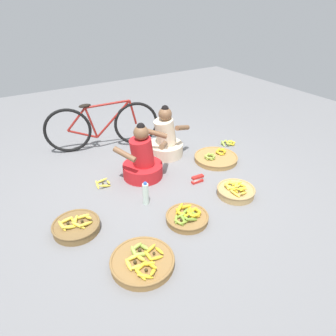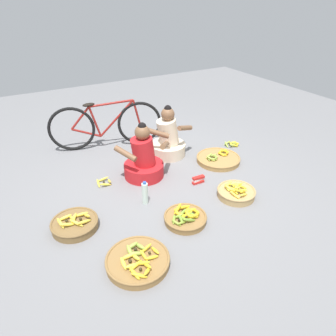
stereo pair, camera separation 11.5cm
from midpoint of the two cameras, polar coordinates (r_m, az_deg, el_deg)
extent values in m
plane|color=slate|center=(3.88, -2.39, -3.19)|extent=(10.00, 10.00, 0.00)
cylinder|color=red|center=(4.03, -5.52, -0.43)|extent=(0.52, 0.52, 0.18)
cylinder|color=red|center=(3.90, -5.72, 2.98)|extent=(0.33, 0.30, 0.39)
sphere|color=brown|center=(3.78, -5.92, 6.55)|extent=(0.19, 0.19, 0.19)
sphere|color=black|center=(3.75, -5.98, 7.61)|extent=(0.10, 0.10, 0.10)
cylinder|color=brown|center=(3.71, -8.96, 2.52)|extent=(0.22, 0.30, 0.16)
cylinder|color=brown|center=(3.89, -1.71, 4.25)|extent=(0.25, 0.28, 0.16)
cylinder|color=beige|center=(4.55, -1.24, 3.52)|extent=(0.52, 0.52, 0.18)
cylinder|color=beige|center=(4.43, -1.28, 6.71)|extent=(0.35, 0.29, 0.41)
sphere|color=brown|center=(4.33, -1.32, 10.00)|extent=(0.19, 0.19, 0.19)
sphere|color=black|center=(4.30, -1.33, 10.95)|extent=(0.10, 0.10, 0.10)
cylinder|color=brown|center=(4.20, -3.01, 6.43)|extent=(0.30, 0.22, 0.16)
cylinder|color=brown|center=(4.39, 1.95, 7.51)|extent=(0.31, 0.19, 0.16)
torus|color=black|center=(4.78, -18.83, 6.57)|extent=(0.67, 0.23, 0.68)
torus|color=black|center=(4.82, -6.64, 8.20)|extent=(0.67, 0.23, 0.68)
cylinder|color=maroon|center=(4.74, -10.87, 8.93)|extent=(0.54, 0.18, 0.55)
cylinder|color=maroon|center=(4.74, -14.77, 8.12)|extent=(0.15, 0.07, 0.49)
cylinder|color=maroon|center=(4.65, -11.91, 11.57)|extent=(0.64, 0.21, 0.08)
cylinder|color=maroon|center=(4.80, -16.25, 6.08)|extent=(0.41, 0.14, 0.18)
cylinder|color=maroon|center=(4.71, -17.39, 8.62)|extent=(0.31, 0.12, 0.35)
cylinder|color=maroon|center=(4.74, -7.26, 10.25)|extent=(0.12, 0.06, 0.38)
ellipsoid|color=black|center=(4.65, -15.96, 11.08)|extent=(0.18, 0.08, 0.05)
cylinder|color=olive|center=(2.87, -5.99, -17.12)|extent=(0.57, 0.57, 0.07)
torus|color=olive|center=(2.85, -6.03, -16.63)|extent=(0.58, 0.58, 0.02)
ellipsoid|color=yellow|center=(2.88, -2.83, -15.13)|extent=(0.04, 0.14, 0.05)
ellipsoid|color=yellow|center=(2.89, -4.52, -14.81)|extent=(0.13, 0.04, 0.08)
ellipsoid|color=yellow|center=(2.83, -4.86, -16.05)|extent=(0.04, 0.14, 0.06)
ellipsoid|color=yellow|center=(2.82, -3.33, -16.39)|extent=(0.13, 0.04, 0.05)
sphere|color=#382D19|center=(2.86, -3.84, -15.57)|extent=(0.03, 0.03, 0.03)
ellipsoid|color=#9EB747|center=(2.91, -5.64, -14.46)|extent=(0.07, 0.13, 0.06)
ellipsoid|color=#9EB747|center=(2.92, -7.10, -14.37)|extent=(0.13, 0.05, 0.06)
ellipsoid|color=#9EB747|center=(2.87, -7.53, -15.24)|extent=(0.04, 0.13, 0.09)
ellipsoid|color=#9EB747|center=(2.85, -6.24, -15.71)|extent=(0.13, 0.07, 0.07)
sphere|color=#382D19|center=(2.89, -6.50, -14.95)|extent=(0.04, 0.04, 0.04)
ellipsoid|color=yellow|center=(2.81, -6.33, -16.39)|extent=(0.05, 0.14, 0.09)
ellipsoid|color=yellow|center=(2.84, -7.77, -16.18)|extent=(0.14, 0.05, 0.06)
ellipsoid|color=yellow|center=(2.79, -8.57, -17.40)|extent=(0.04, 0.14, 0.06)
ellipsoid|color=yellow|center=(2.76, -6.88, -17.81)|extent=(0.14, 0.04, 0.06)
sphere|color=#382D19|center=(2.80, -7.40, -16.98)|extent=(0.03, 0.03, 0.03)
ellipsoid|color=yellow|center=(2.75, -4.22, -17.73)|extent=(0.05, 0.15, 0.09)
ellipsoid|color=yellow|center=(2.77, -5.02, -17.35)|extent=(0.13, 0.12, 0.09)
ellipsoid|color=yellow|center=(2.77, -6.32, -17.76)|extent=(0.15, 0.07, 0.05)
ellipsoid|color=yellow|center=(2.71, -6.48, -19.10)|extent=(0.06, 0.15, 0.06)
ellipsoid|color=yellow|center=(2.69, -5.56, -19.43)|extent=(0.14, 0.11, 0.07)
ellipsoid|color=yellow|center=(2.71, -4.05, -18.67)|extent=(0.13, 0.12, 0.08)
sphere|color=#382D19|center=(2.73, -5.38, -18.41)|extent=(0.03, 0.03, 0.03)
cylinder|color=brown|center=(3.33, -17.66, -10.47)|extent=(0.47, 0.47, 0.08)
torus|color=brown|center=(3.31, -17.78, -9.91)|extent=(0.48, 0.48, 0.02)
ellipsoid|color=yellow|center=(3.30, -15.64, -8.86)|extent=(0.06, 0.16, 0.10)
ellipsoid|color=yellow|center=(3.34, -16.68, -8.68)|extent=(0.16, 0.08, 0.07)
ellipsoid|color=yellow|center=(3.31, -17.88, -9.38)|extent=(0.12, 0.15, 0.06)
ellipsoid|color=yellow|center=(3.24, -17.39, -10.15)|extent=(0.13, 0.14, 0.08)
ellipsoid|color=yellow|center=(3.23, -16.00, -9.99)|extent=(0.16, 0.08, 0.07)
sphere|color=#382D19|center=(3.28, -16.71, -9.46)|extent=(0.03, 0.03, 0.03)
ellipsoid|color=yellow|center=(3.31, -18.15, -9.28)|extent=(0.06, 0.15, 0.08)
ellipsoid|color=yellow|center=(3.35, -19.35, -9.14)|extent=(0.14, 0.04, 0.06)
ellipsoid|color=yellow|center=(3.28, -20.11, -10.10)|extent=(0.07, 0.15, 0.09)
ellipsoid|color=yellow|center=(3.25, -18.94, -10.37)|extent=(0.15, 0.05, 0.07)
sphere|color=#382D19|center=(3.30, -19.12, -9.74)|extent=(0.03, 0.03, 0.03)
cylinder|color=#A87F47|center=(4.45, 8.17, 1.74)|extent=(0.61, 0.61, 0.07)
torus|color=#A87F47|center=(4.44, 8.20, 2.11)|extent=(0.62, 0.62, 0.02)
ellipsoid|color=gold|center=(4.57, 9.51, 3.20)|extent=(0.06, 0.13, 0.06)
ellipsoid|color=gold|center=(4.57, 9.05, 3.34)|extent=(0.12, 0.09, 0.07)
ellipsoid|color=gold|center=(4.55, 8.54, 3.22)|extent=(0.12, 0.08, 0.07)
ellipsoid|color=gold|center=(4.49, 8.71, 2.75)|extent=(0.06, 0.12, 0.05)
ellipsoid|color=gold|center=(4.48, 9.10, 2.65)|extent=(0.11, 0.10, 0.05)
ellipsoid|color=gold|center=(4.51, 9.76, 2.91)|extent=(0.12, 0.10, 0.07)
sphere|color=#382D19|center=(4.53, 9.12, 3.00)|extent=(0.03, 0.03, 0.03)
ellipsoid|color=#9EB747|center=(4.40, 7.55, 2.32)|extent=(0.05, 0.13, 0.06)
ellipsoid|color=#9EB747|center=(4.41, 7.11, 2.49)|extent=(0.12, 0.11, 0.08)
ellipsoid|color=#9EB747|center=(4.40, 6.50, 2.39)|extent=(0.13, 0.06, 0.07)
ellipsoid|color=#9EB747|center=(4.35, 6.37, 1.96)|extent=(0.07, 0.13, 0.05)
ellipsoid|color=#9EB747|center=(4.32, 6.89, 1.82)|extent=(0.10, 0.12, 0.08)
ellipsoid|color=#9EB747|center=(4.32, 7.33, 1.78)|extent=(0.13, 0.07, 0.07)
ellipsoid|color=#9EB747|center=(4.36, 7.77, 1.99)|extent=(0.12, 0.10, 0.07)
sphere|color=#382D19|center=(4.37, 7.06, 2.10)|extent=(0.03, 0.03, 0.03)
cylinder|color=tan|center=(3.75, 11.65, -4.39)|extent=(0.44, 0.44, 0.09)
torus|color=tan|center=(3.73, 11.72, -3.84)|extent=(0.46, 0.46, 0.02)
ellipsoid|color=yellow|center=(3.77, 12.57, -3.13)|extent=(0.06, 0.16, 0.05)
ellipsoid|color=yellow|center=(3.77, 11.69, -2.89)|extent=(0.15, 0.09, 0.07)
ellipsoid|color=yellow|center=(3.75, 11.09, -3.14)|extent=(0.16, 0.07, 0.06)
ellipsoid|color=yellow|center=(3.68, 11.24, -3.87)|extent=(0.04, 0.16, 0.06)
ellipsoid|color=yellow|center=(3.67, 12.39, -3.97)|extent=(0.15, 0.08, 0.09)
ellipsoid|color=yellow|center=(3.70, 12.93, -3.83)|extent=(0.15, 0.09, 0.06)
sphere|color=#382D19|center=(3.72, 11.97, -3.50)|extent=(0.03, 0.03, 0.03)
ellipsoid|color=yellow|center=(3.76, 11.43, -2.90)|extent=(0.04, 0.13, 0.08)
ellipsoid|color=yellow|center=(3.78, 10.75, -2.77)|extent=(0.12, 0.11, 0.06)
ellipsoid|color=yellow|center=(3.76, 10.20, -2.82)|extent=(0.13, 0.05, 0.07)
ellipsoid|color=yellow|center=(3.71, 10.05, -3.36)|extent=(0.07, 0.13, 0.06)
ellipsoid|color=yellow|center=(3.69, 10.41, -3.53)|extent=(0.08, 0.13, 0.08)
ellipsoid|color=yellow|center=(3.70, 11.36, -3.63)|extent=(0.13, 0.04, 0.06)
ellipsoid|color=yellow|center=(3.73, 11.66, -3.28)|extent=(0.12, 0.11, 0.08)
sphere|color=#382D19|center=(3.73, 10.82, -3.19)|extent=(0.03, 0.03, 0.03)
ellipsoid|color=yellow|center=(3.69, 12.88, -3.75)|extent=(0.03, 0.15, 0.09)
ellipsoid|color=yellow|center=(3.70, 11.49, -3.67)|extent=(0.15, 0.04, 0.07)
ellipsoid|color=yellow|center=(3.61, 11.43, -4.65)|extent=(0.05, 0.16, 0.05)
ellipsoid|color=yellow|center=(3.62, 12.99, -4.59)|extent=(0.15, 0.06, 0.07)
sphere|color=#382D19|center=(3.65, 12.12, -4.22)|extent=(0.03, 0.03, 0.03)
cylinder|color=olive|center=(3.30, 2.56, -9.39)|extent=(0.44, 0.44, 0.07)
torus|color=olive|center=(3.28, 2.58, -8.94)|extent=(0.46, 0.46, 0.02)
ellipsoid|color=gold|center=(3.30, 4.64, -8.01)|extent=(0.05, 0.13, 0.08)
ellipsoid|color=gold|center=(3.32, 3.58, -7.78)|extent=(0.13, 0.08, 0.06)
ellipsoid|color=gold|center=(3.29, 2.95, -8.09)|extent=(0.12, 0.11, 0.07)
ellipsoid|color=gold|center=(3.25, 3.12, -8.59)|extent=(0.05, 0.13, 0.08)
ellipsoid|color=gold|center=(3.25, 4.07, -8.88)|extent=(0.13, 0.08, 0.06)
ellipsoid|color=gold|center=(3.26, 4.63, -8.59)|extent=(0.13, 0.09, 0.07)
sphere|color=#382D19|center=(3.28, 3.83, -8.29)|extent=(0.04, 0.04, 0.04)
ellipsoid|color=gold|center=(3.33, 3.11, -7.70)|extent=(0.04, 0.15, 0.07)
ellipsoid|color=gold|center=(3.35, 2.21, -7.24)|extent=(0.14, 0.12, 0.09)
ellipsoid|color=gold|center=(3.32, 1.11, -7.57)|extent=(0.15, 0.10, 0.09)
ellipsoid|color=gold|center=(3.27, 1.09, -8.42)|extent=(0.05, 0.15, 0.06)
ellipsoid|color=gold|center=(3.25, 1.93, -8.72)|extent=(0.14, 0.13, 0.08)
ellipsoid|color=gold|center=(3.27, 3.03, -8.56)|extent=(0.16, 0.08, 0.06)
sphere|color=#382D19|center=(3.30, 2.11, -8.05)|extent=(0.03, 0.03, 0.03)
ellipsoid|color=#8CAD38|center=(3.23, 2.08, -9.22)|extent=(0.05, 0.12, 0.05)
ellipsoid|color=#8CAD38|center=(3.23, 1.23, -8.94)|extent=(0.12, 0.07, 0.07)
ellipsoid|color=#8CAD38|center=(3.20, 0.48, -9.55)|extent=(0.09, 0.11, 0.06)
ellipsoid|color=#8CAD38|center=(3.16, 0.96, -10.14)|extent=(0.08, 0.12, 0.05)
ellipsoid|color=#8CAD38|center=(3.17, 2.11, -10.05)|extent=(0.12, 0.05, 0.05)
sphere|color=#382D19|center=(3.20, 1.42, -9.59)|extent=(0.03, 0.03, 0.03)
ellipsoid|color=olive|center=(3.28, 3.60, -8.43)|extent=(0.07, 0.16, 0.07)
ellipsoid|color=olive|center=(3.27, 1.91, -8.39)|extent=(0.16, 0.07, 0.08)
ellipsoid|color=olive|center=(3.22, 1.67, -9.27)|extent=(0.06, 0.16, 0.06)
ellipsoid|color=olive|center=(3.19, 3.37, -9.56)|extent=(0.15, 0.05, 0.09)
sphere|color=#382D19|center=(3.24, 2.79, -8.96)|extent=(0.03, 0.03, 0.03)
ellipsoid|color=yellow|center=(3.97, -11.88, -2.59)|extent=(0.05, 0.16, 0.07)
ellipsoid|color=yellow|center=(4.02, -13.08, -2.31)|extent=(0.16, 0.05, 0.07)
ellipsoid|color=yellow|center=(3.95, -13.85, -3.04)|extent=(0.05, 0.16, 0.06)
ellipsoid|color=yellow|center=(3.90, -12.51, -3.26)|extent=(0.16, 0.03, 0.08)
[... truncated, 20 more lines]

